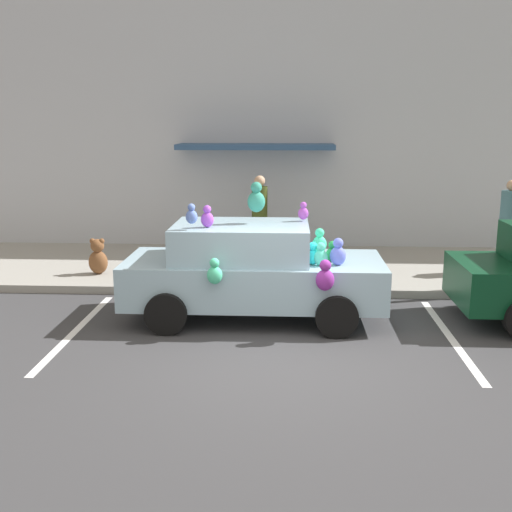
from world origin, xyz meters
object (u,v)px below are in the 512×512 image
object	(u,v)px
teddy_bear_on_sidewalk	(98,257)
pedestrian_walking_past	(260,220)
plush_covered_car	(252,270)
pedestrian_near_shopfront	(508,230)

from	to	relation	value
teddy_bear_on_sidewalk	pedestrian_walking_past	xyz separation A→B (m)	(3.13, 1.69, 0.52)
teddy_bear_on_sidewalk	pedestrian_walking_past	bearing A→B (deg)	28.36
plush_covered_car	pedestrian_walking_past	bearing A→B (deg)	90.79
plush_covered_car	pedestrian_near_shopfront	xyz separation A→B (m)	(4.97, 2.80, 0.21)
plush_covered_car	pedestrian_walking_past	xyz separation A→B (m)	(-0.05, 3.89, 0.20)
pedestrian_walking_past	teddy_bear_on_sidewalk	bearing A→B (deg)	-151.64
teddy_bear_on_sidewalk	pedestrian_near_shopfront	xyz separation A→B (m)	(8.16, 0.61, 0.52)
teddy_bear_on_sidewalk	pedestrian_near_shopfront	bearing A→B (deg)	4.26
teddy_bear_on_sidewalk	pedestrian_walking_past	distance (m)	3.60
teddy_bear_on_sidewalk	pedestrian_walking_past	size ratio (longest dim) A/B	0.40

